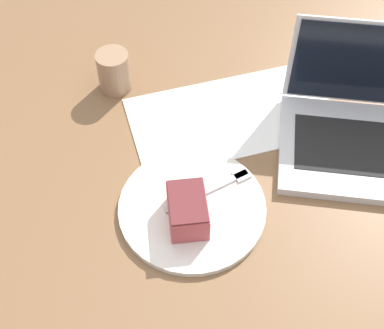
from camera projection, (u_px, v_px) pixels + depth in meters
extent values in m
plane|color=#B7AD9E|center=(192.00, 300.00, 1.60)|extent=(12.00, 12.00, 0.00)
cylinder|color=brown|center=(192.00, 299.00, 1.60)|extent=(0.57, 0.57, 0.02)
cylinder|color=brown|center=(192.00, 242.00, 1.32)|extent=(0.09, 0.09, 0.68)
cylinder|color=brown|center=(192.00, 153.00, 1.04)|extent=(1.39, 1.39, 0.03)
cube|color=white|center=(233.00, 116.00, 1.08)|extent=(0.44, 0.28, 0.00)
cylinder|color=silver|center=(192.00, 208.00, 0.94)|extent=(0.26, 0.26, 0.01)
cube|color=#B74C51|center=(188.00, 211.00, 0.89)|extent=(0.06, 0.09, 0.05)
cube|color=maroon|center=(187.00, 201.00, 0.87)|extent=(0.06, 0.09, 0.00)
cube|color=silver|center=(207.00, 191.00, 0.95)|extent=(0.16, 0.08, 0.00)
cube|color=silver|center=(241.00, 175.00, 0.97)|extent=(0.04, 0.04, 0.00)
cylinder|color=#997556|center=(114.00, 71.00, 1.09)|extent=(0.07, 0.07, 0.09)
cube|color=silver|center=(361.00, 150.00, 1.01)|extent=(0.36, 0.30, 0.02)
cube|color=black|center=(362.00, 147.00, 1.00)|extent=(0.28, 0.19, 0.00)
cube|color=silver|center=(371.00, 64.00, 1.00)|extent=(0.30, 0.08, 0.20)
cube|color=black|center=(371.00, 66.00, 1.00)|extent=(0.28, 0.08, 0.18)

